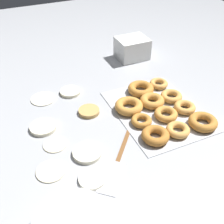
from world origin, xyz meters
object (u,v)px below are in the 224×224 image
(pancake_6, at_px, (88,112))
(spatula, at_px, (115,169))
(pancake_7, at_px, (55,144))
(pancake_2, at_px, (51,171))
(container_stack, at_px, (132,48))
(pancake_0, at_px, (92,179))
(donut_tray, at_px, (159,108))
(pancake_1, at_px, (87,153))
(pancake_4, at_px, (70,92))
(pancake_3, at_px, (43,127))
(pancake_5, at_px, (43,98))

(pancake_6, relative_size, spatula, 0.34)
(pancake_7, height_order, spatula, pancake_7)
(pancake_2, height_order, container_stack, container_stack)
(pancake_6, bearing_deg, spatula, 175.58)
(pancake_2, distance_m, container_stack, 0.83)
(pancake_0, distance_m, pancake_6, 0.33)
(donut_tray, xyz_separation_m, spatula, (-0.20, 0.28, -0.01))
(pancake_1, xyz_separation_m, spatula, (-0.10, -0.06, -0.00))
(pancake_0, height_order, spatula, pancake_0)
(pancake_1, bearing_deg, pancake_4, -9.05)
(pancake_1, bearing_deg, container_stack, -39.21)
(pancake_3, height_order, spatula, pancake_3)
(pancake_2, bearing_deg, pancake_4, -25.57)
(container_stack, bearing_deg, pancake_0, 144.21)
(pancake_1, bearing_deg, spatula, -150.26)
(pancake_2, xyz_separation_m, pancake_6, (0.23, -0.21, 0.00))
(pancake_0, xyz_separation_m, pancake_2, (0.08, 0.11, -0.00))
(pancake_3, bearing_deg, pancake_0, -164.95)
(pancake_3, distance_m, pancake_7, 0.10)
(pancake_1, xyz_separation_m, donut_tray, (0.10, -0.34, 0.01))
(pancake_3, xyz_separation_m, pancake_6, (0.02, -0.18, 0.00))
(pancake_4, distance_m, pancake_7, 0.32)
(pancake_4, xyz_separation_m, donut_tray, (-0.27, -0.28, 0.01))
(pancake_7, bearing_deg, spatula, -142.40)
(pancake_2, relative_size, pancake_4, 1.04)
(pancake_2, distance_m, pancake_3, 0.21)
(pancake_7, bearing_deg, pancake_2, 158.68)
(donut_tray, bearing_deg, spatula, 125.06)
(pancake_0, distance_m, spatula, 0.08)
(pancake_7, bearing_deg, pancake_4, -27.14)
(container_stack, bearing_deg, pancake_1, 140.79)
(pancake_5, bearing_deg, pancake_3, 166.74)
(pancake_2, relative_size, spatula, 0.37)
(pancake_0, distance_m, pancake_1, 0.11)
(pancake_5, distance_m, spatula, 0.48)
(pancake_6, distance_m, container_stack, 0.52)
(pancake_1, xyz_separation_m, pancake_3, (0.19, 0.10, -0.00))
(spatula, bearing_deg, pancake_5, -125.68)
(pancake_3, relative_size, pancake_7, 1.19)
(pancake_4, bearing_deg, pancake_0, 170.12)
(pancake_2, xyz_separation_m, spatula, (-0.07, -0.19, -0.00))
(container_stack, relative_size, spatula, 0.62)
(pancake_2, bearing_deg, pancake_6, -42.18)
(donut_tray, bearing_deg, pancake_6, 67.51)
(pancake_1, relative_size, spatula, 0.39)
(pancake_2, height_order, pancake_6, pancake_6)
(pancake_6, distance_m, donut_tray, 0.28)
(pancake_6, height_order, container_stack, container_stack)
(pancake_4, xyz_separation_m, pancake_5, (0.00, 0.12, -0.00))
(pancake_2, xyz_separation_m, pancake_5, (0.40, -0.07, -0.00))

